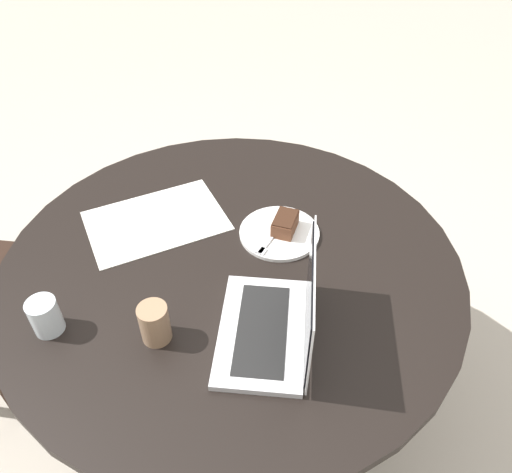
{
  "coord_description": "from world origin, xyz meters",
  "views": [
    {
      "loc": [
        0.06,
        -1.0,
        1.71
      ],
      "look_at": [
        0.07,
        0.05,
        0.74
      ],
      "focal_mm": 35.0,
      "sensor_mm": 36.0,
      "label": 1
    }
  ],
  "objects": [
    {
      "name": "plate",
      "position": [
        0.14,
        0.11,
        0.71
      ],
      "size": [
        0.24,
        0.24,
        0.01
      ],
      "color": "white",
      "rests_on": "dining_table"
    },
    {
      "name": "paper_document",
      "position": [
        -0.24,
        0.17,
        0.7
      ],
      "size": [
        0.49,
        0.43,
        0.0
      ],
      "rotation": [
        0.0,
        0.0,
        0.43
      ],
      "color": "white",
      "rests_on": "dining_table"
    },
    {
      "name": "fork",
      "position": [
        0.11,
        0.07,
        0.72
      ],
      "size": [
        0.1,
        0.16,
        0.0
      ],
      "rotation": [
        0.0,
        0.0,
        4.21
      ],
      "color": "silver",
      "rests_on": "plate"
    },
    {
      "name": "cake_slice",
      "position": [
        0.16,
        0.11,
        0.74
      ],
      "size": [
        0.09,
        0.11,
        0.05
      ],
      "rotation": [
        0.0,
        0.0,
        4.38
      ],
      "color": "brown",
      "rests_on": "plate"
    },
    {
      "name": "coffee_glass",
      "position": [
        -0.17,
        -0.26,
        0.76
      ],
      "size": [
        0.07,
        0.07,
        0.11
      ],
      "color": "#997556",
      "rests_on": "dining_table"
    },
    {
      "name": "water_glass",
      "position": [
        -0.44,
        -0.24,
        0.75
      ],
      "size": [
        0.07,
        0.07,
        0.1
      ],
      "color": "silver",
      "rests_on": "dining_table"
    },
    {
      "name": "dining_table",
      "position": [
        0.0,
        0.0,
        0.57
      ],
      "size": [
        1.31,
        1.31,
        0.7
      ],
      "color": "black",
      "rests_on": "ground_plane"
    },
    {
      "name": "ground_plane",
      "position": [
        0.0,
        0.0,
        0.0
      ],
      "size": [
        12.0,
        12.0,
        0.0
      ],
      "primitive_type": "plane",
      "color": "#B7AD9E"
    },
    {
      "name": "laptop",
      "position": [
        0.11,
        -0.26,
        0.75
      ],
      "size": [
        0.25,
        0.36,
        0.25
      ],
      "rotation": [
        0.0,
        0.0,
        7.75
      ],
      "color": "silver",
      "rests_on": "dining_table"
    }
  ]
}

